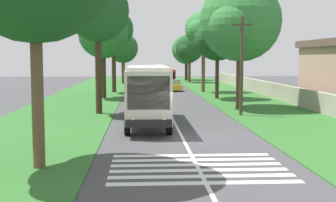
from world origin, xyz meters
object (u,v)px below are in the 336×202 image
(roadside_tree_left_2, at_px, (112,31))
(roadside_tree_right_4, at_px, (186,50))
(roadside_tree_left_1, at_px, (122,49))
(coach_bus, at_px, (147,91))
(roadside_tree_right_0, at_px, (202,31))
(utility_pole, at_px, (242,64))
(trailing_car_1, at_px, (173,86))
(trailing_minibus_0, at_px, (167,76))
(roadside_tree_right_1, at_px, (216,39))
(roadside_tree_right_3, at_px, (189,49))
(roadside_tree_left_0, at_px, (97,13))
(roadside_tree_right_2, at_px, (239,23))
(roadside_tree_left_4, at_px, (102,35))
(trailing_car_0, at_px, (143,91))

(roadside_tree_left_2, height_order, roadside_tree_right_4, roadside_tree_left_2)
(roadside_tree_left_1, bearing_deg, coach_bus, -175.91)
(roadside_tree_right_0, bearing_deg, utility_pole, 179.59)
(trailing_car_1, relative_size, trailing_minibus_0, 0.72)
(roadside_tree_right_1, distance_m, roadside_tree_right_3, 31.02)
(roadside_tree_left_0, height_order, roadside_tree_right_2, roadside_tree_right_2)
(roadside_tree_left_4, distance_m, roadside_tree_right_1, 11.70)
(roadside_tree_left_2, bearing_deg, coach_bus, -172.03)
(coach_bus, bearing_deg, trailing_car_1, -7.18)
(roadside_tree_left_0, height_order, roadside_tree_left_2, roadside_tree_left_0)
(coach_bus, distance_m, roadside_tree_right_3, 49.79)
(roadside_tree_right_0, relative_size, utility_pole, 1.37)
(trailing_car_1, relative_size, roadside_tree_right_1, 0.49)
(roadside_tree_left_1, bearing_deg, roadside_tree_right_4, -51.60)
(trailing_car_0, relative_size, roadside_tree_right_3, 0.53)
(coach_bus, height_order, trailing_car_0, coach_bus)
(roadside_tree_left_2, bearing_deg, trailing_car_0, -153.05)
(trailing_car_1, xyz_separation_m, roadside_tree_left_2, (-2.39, 7.57, 6.79))
(roadside_tree_right_1, bearing_deg, roadside_tree_left_0, 137.83)
(coach_bus, distance_m, roadside_tree_right_4, 57.83)
(roadside_tree_right_0, distance_m, roadside_tree_right_1, 9.27)
(trailing_car_0, height_order, roadside_tree_left_2, roadside_tree_left_2)
(roadside_tree_left_1, xyz_separation_m, roadside_tree_right_2, (-39.00, -11.15, 1.47))
(coach_bus, relative_size, roadside_tree_left_1, 1.36)
(roadside_tree_right_4, relative_size, utility_pole, 1.16)
(roadside_tree_right_0, distance_m, utility_pole, 23.33)
(roadside_tree_left_0, xyz_separation_m, roadside_tree_right_4, (51.19, -11.61, -2.03))
(roadside_tree_right_0, relative_size, roadside_tree_right_4, 1.18)
(roadside_tree_left_1, relative_size, roadside_tree_right_3, 1.02)
(trailing_car_0, distance_m, roadside_tree_left_1, 28.69)
(trailing_car_0, height_order, utility_pole, utility_pole)
(trailing_minibus_0, height_order, utility_pole, utility_pole)
(trailing_car_0, bearing_deg, roadside_tree_right_4, -12.31)
(roadside_tree_left_4, bearing_deg, trailing_car_1, -37.77)
(trailing_car_1, bearing_deg, roadside_tree_right_1, -163.16)
(coach_bus, xyz_separation_m, roadside_tree_right_3, (49.06, -7.71, 3.48))
(roadside_tree_left_1, distance_m, roadside_tree_right_4, 14.54)
(roadside_tree_left_1, distance_m, utility_pole, 45.20)
(roadside_tree_left_0, bearing_deg, roadside_tree_right_2, -74.44)
(coach_bus, height_order, utility_pole, utility_pole)
(trailing_car_1, xyz_separation_m, utility_pole, (-25.53, -3.18, 3.10))
(roadside_tree_left_1, relative_size, utility_pole, 1.15)
(roadside_tree_left_1, height_order, roadside_tree_right_2, roadside_tree_right_2)
(trailing_car_0, height_order, roadside_tree_right_3, roadside_tree_right_3)
(trailing_car_1, height_order, roadside_tree_left_1, roadside_tree_left_1)
(roadside_tree_right_4, xyz_separation_m, utility_pole, (-52.99, 1.02, -1.77))
(trailing_car_0, relative_size, roadside_tree_right_4, 0.52)
(roadside_tree_left_4, height_order, roadside_tree_right_3, roadside_tree_left_4)
(trailing_minibus_0, relative_size, roadside_tree_left_1, 0.73)
(trailing_car_0, bearing_deg, roadside_tree_right_1, -105.34)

